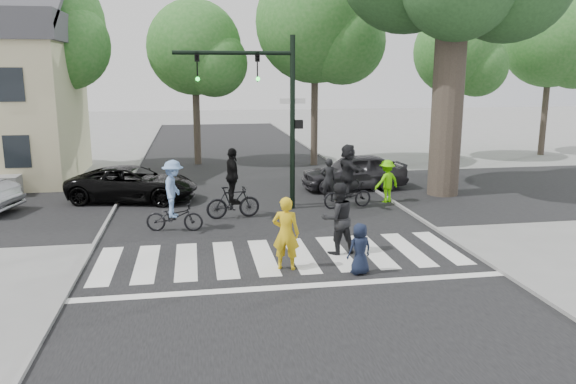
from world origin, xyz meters
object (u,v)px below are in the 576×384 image
cyclist_left (174,201)px  cyclist_right (348,180)px  car_grey (354,172)px  car_suv (133,184)px  pedestrian_woman (286,233)px  cyclist_mid (233,190)px  pedestrian_child (360,249)px  traffic_signal (268,98)px  pedestrian_adult (338,218)px

cyclist_left → cyclist_right: size_ratio=0.95×
car_grey → car_suv: bearing=-88.2°
pedestrian_woman → car_suv: (-4.44, 8.35, -0.25)m
pedestrian_woman → cyclist_left: 4.82m
cyclist_mid → car_grey: (5.28, 3.87, -0.22)m
cyclist_mid → car_suv: bearing=138.2°
cyclist_right → cyclist_left: bearing=-161.3°
pedestrian_child → cyclist_right: bearing=-118.3°
pedestrian_child → cyclist_left: (-4.49, 4.55, 0.32)m
pedestrian_child → car_grey: car_grey is taller
cyclist_mid → pedestrian_child: bearing=-65.9°
traffic_signal → car_suv: traffic_signal is taller
cyclist_mid → pedestrian_woman: bearing=-80.0°
traffic_signal → car_grey: size_ratio=1.38×
traffic_signal → cyclist_mid: 3.37m
cyclist_left → pedestrian_child: bearing=-45.4°
pedestrian_woman → pedestrian_child: (1.69, -0.63, -0.28)m
cyclist_left → car_suv: cyclist_left is taller
pedestrian_adult → pedestrian_woman: bearing=20.6°
pedestrian_child → cyclist_mid: size_ratio=0.54×
cyclist_left → car_suv: (-1.64, 4.43, -0.29)m
pedestrian_child → cyclist_mid: (-2.61, 5.83, 0.33)m
pedestrian_woman → pedestrian_adult: bearing=-128.4°
traffic_signal → car_suv: (-4.85, 2.16, -3.24)m
car_grey → cyclist_left: bearing=-57.1°
pedestrian_woman → cyclist_mid: bearing=-61.0°
car_grey → pedestrian_woman: bearing=-28.6°
traffic_signal → cyclist_right: (2.81, -0.23, -2.87)m
pedestrian_child → pedestrian_adult: bearing=-101.0°
traffic_signal → car_grey: 5.82m
traffic_signal → car_suv: 6.22m
traffic_signal → cyclist_left: bearing=-144.8°
traffic_signal → pedestrian_woman: bearing=-93.8°
cyclist_mid → pedestrian_adult: bearing=-59.3°
pedestrian_child → cyclist_left: cyclist_left is taller
pedestrian_adult → car_suv: size_ratio=0.41×
traffic_signal → car_grey: bearing=36.2°
car_grey → pedestrian_child: bearing=-18.3°
traffic_signal → pedestrian_adult: bearing=-77.4°
pedestrian_adult → car_grey: bearing=-121.2°
traffic_signal → pedestrian_adult: size_ratio=3.11×
pedestrian_adult → cyclist_left: cyclist_left is taller
cyclist_right → pedestrian_woman: bearing=-118.4°
pedestrian_woman → cyclist_right: bearing=-99.5°
pedestrian_child → cyclist_mid: cyclist_mid is taller
traffic_signal → car_suv: bearing=156.0°
cyclist_right → car_grey: cyclist_right is taller
pedestrian_child → cyclist_left: 6.40m
traffic_signal → cyclist_left: traffic_signal is taller
pedestrian_child → pedestrian_adult: (-0.12, 1.64, 0.33)m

